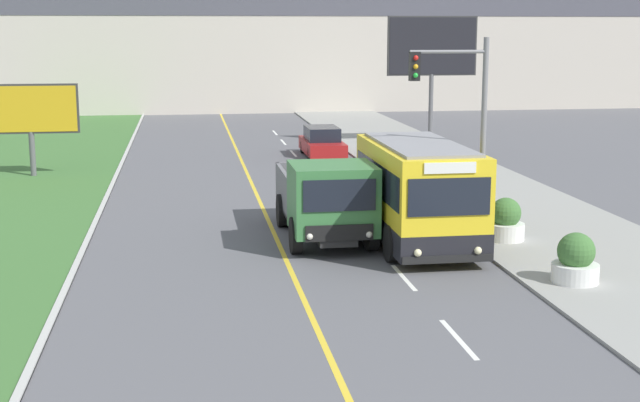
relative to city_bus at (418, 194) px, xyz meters
The scene contains 9 objects.
city_bus is the anchor object (origin of this frame).
dump_truck 2.63m from the city_bus, 165.67° to the left, with size 2.45×6.12×2.47m.
car_distant 18.60m from the city_bus, 89.76° to the left, with size 1.80×4.30×1.45m.
traffic_light_mast 2.57m from the city_bus, ahead, with size 2.28×0.32×5.96m.
billboard_large 23.48m from the city_bus, 73.52° to the left, with size 4.87×0.24×6.85m.
billboard_small 19.50m from the city_bus, 132.00° to the left, with size 4.02×0.24×3.92m.
planter_round_near 5.39m from the city_bus, 58.51° to the right, with size 1.15×1.15×1.24m.
planter_round_second 2.80m from the city_bus, ahead, with size 1.13×1.13×1.26m.
planter_round_third 5.38m from the city_bus, 58.95° to the left, with size 1.07×1.07×1.16m.
Camera 1 is at (-2.62, -8.79, 6.20)m, focal length 50.00 mm.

